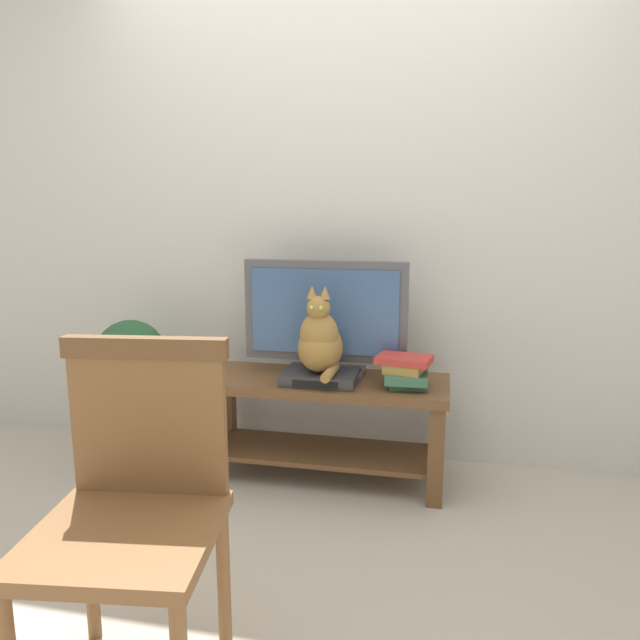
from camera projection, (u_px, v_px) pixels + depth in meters
name	position (u px, v px, depth m)	size (l,w,h in m)	color
ground_plane	(306.00, 543.00, 2.35)	(12.00, 12.00, 0.00)	#ADA393
back_wall	(349.00, 186.00, 3.01)	(7.00, 0.12, 2.80)	beige
tv_stand	(322.00, 410.00, 2.85)	(1.18, 0.44, 0.50)	brown
tv	(325.00, 317.00, 2.83)	(0.78, 0.20, 0.55)	#4C4C51
media_box	(320.00, 377.00, 2.76)	(0.34, 0.24, 0.05)	#2D2D30
cat	(320.00, 341.00, 2.71)	(0.21, 0.31, 0.40)	olive
wooden_chair	(135.00, 490.00, 1.61)	(0.53, 0.53, 0.95)	brown
book_stack	(405.00, 371.00, 2.67)	(0.26, 0.20, 0.15)	#38664C
potted_plant	(133.00, 383.00, 2.94)	(0.34, 0.34, 0.76)	#47474C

